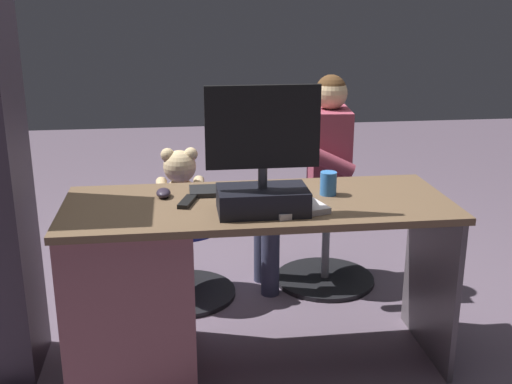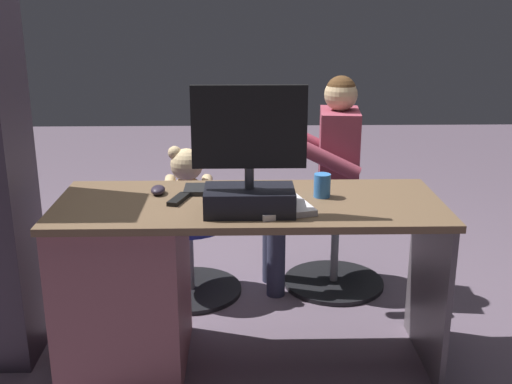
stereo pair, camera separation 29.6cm
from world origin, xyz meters
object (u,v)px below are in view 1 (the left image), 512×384
(cup, at_px, (328,183))
(tv_remote, at_px, (187,202))
(desk, at_px, (159,283))
(visitor_chair, at_px, (326,240))
(person, at_px, (315,167))
(computer_mouse, at_px, (163,193))
(keyboard, at_px, (238,190))
(teddy_bear, at_px, (180,185))
(office_chair_teddy, at_px, (183,252))
(monitor, at_px, (262,175))

(cup, distance_m, tv_remote, 0.60)
(cup, relative_size, tv_remote, 0.66)
(desk, relative_size, visitor_chair, 2.86)
(cup, bearing_deg, tv_remote, 4.65)
(cup, height_order, visitor_chair, cup)
(visitor_chair, relative_size, person, 0.48)
(computer_mouse, relative_size, cup, 0.97)
(keyboard, xyz_separation_m, person, (-0.47, -0.61, -0.08))
(teddy_bear, distance_m, visitor_chair, 0.88)
(computer_mouse, relative_size, office_chair_teddy, 0.17)
(office_chair_teddy, bearing_deg, monitor, 110.96)
(cup, xyz_separation_m, office_chair_teddy, (0.62, -0.63, -0.54))
(monitor, bearing_deg, desk, -17.93)
(teddy_bear, xyz_separation_m, person, (-0.72, -0.06, 0.06))
(keyboard, bearing_deg, teddy_bear, -66.02)
(teddy_bear, height_order, visitor_chair, teddy_bear)
(desk, relative_size, person, 1.37)
(monitor, height_order, visitor_chair, monitor)
(keyboard, xyz_separation_m, computer_mouse, (0.32, 0.03, 0.01))
(office_chair_teddy, distance_m, teddy_bear, 0.37)
(tv_remote, height_order, teddy_bear, teddy_bear)
(office_chair_teddy, bearing_deg, visitor_chair, -174.28)
(desk, distance_m, computer_mouse, 0.38)
(monitor, height_order, cup, monitor)
(desk, bearing_deg, cup, -175.75)
(keyboard, xyz_separation_m, teddy_bear, (0.25, -0.55, -0.14))
(teddy_bear, bearing_deg, computer_mouse, 82.82)
(keyboard, relative_size, office_chair_teddy, 0.76)
(tv_remote, height_order, office_chair_teddy, tv_remote)
(desk, height_order, computer_mouse, computer_mouse)
(computer_mouse, xyz_separation_m, office_chair_teddy, (-0.07, -0.57, -0.51))
(monitor, distance_m, visitor_chair, 1.21)
(monitor, xyz_separation_m, computer_mouse, (0.39, -0.24, -0.13))
(desk, bearing_deg, monitor, 162.07)
(office_chair_teddy, xyz_separation_m, visitor_chair, (-0.80, -0.08, -0.00))
(visitor_chair, bearing_deg, keyboard, 48.49)
(desk, xyz_separation_m, tv_remote, (-0.13, -0.01, 0.35))
(tv_remote, relative_size, teddy_bear, 0.40)
(teddy_bear, bearing_deg, visitor_chair, -175.15)
(cup, bearing_deg, visitor_chair, -103.93)
(office_chair_teddy, xyz_separation_m, person, (-0.72, -0.07, 0.43))
(office_chair_teddy, distance_m, visitor_chair, 0.80)
(monitor, relative_size, person, 0.43)
(computer_mouse, bearing_deg, cup, 175.45)
(cup, height_order, office_chair_teddy, cup)
(keyboard, bearing_deg, person, -127.54)
(computer_mouse, distance_m, tv_remote, 0.14)
(keyboard, distance_m, cup, 0.39)
(keyboard, bearing_deg, office_chair_teddy, -65.54)
(keyboard, relative_size, person, 0.36)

